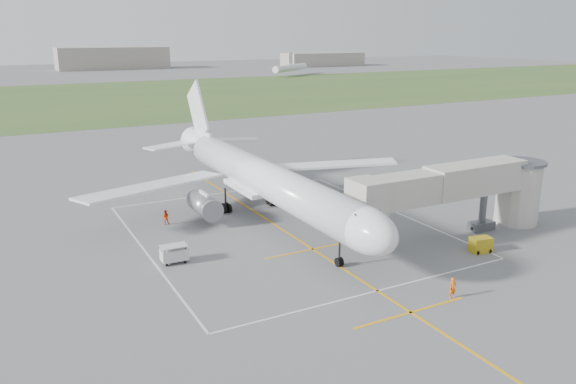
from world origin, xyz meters
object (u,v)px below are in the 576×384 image
airliner (263,179)px  ramp_worker_nose (453,288)px  jet_bridge (469,188)px  gpu_unit (481,245)px  baggage_cart (174,254)px  ramp_worker_wing (166,217)px

airliner → ramp_worker_nose: (4.30, -24.41, -3.57)m
jet_bridge → gpu_unit: 6.37m
baggage_cart → gpu_unit: bearing=-21.4°
baggage_cart → jet_bridge: bearing=-11.7°
baggage_cart → ramp_worker_wing: size_ratio=1.48×
jet_bridge → ramp_worker_wing: bearing=146.7°
ramp_worker_nose → ramp_worker_wing: size_ratio=1.05×
airliner → gpu_unit: bearing=-54.3°
airliner → ramp_worker_nose: airliner is taller
ramp_worker_nose → ramp_worker_wing: bearing=123.9°
jet_bridge → gpu_unit: jet_bridge is taller
ramp_worker_nose → baggage_cart: bearing=140.9°
jet_bridge → gpu_unit: (-2.36, -4.32, -4.05)m
airliner → ramp_worker_wing: airliner is taller
baggage_cart → ramp_worker_nose: bearing=-43.6°
ramp_worker_wing → airliner: bearing=-179.2°
airliner → ramp_worker_wing: bearing=164.9°
jet_bridge → ramp_worker_nose: (-11.42, -10.16, -3.92)m
gpu_unit → ramp_worker_nose: (-9.06, -5.84, 0.13)m
airliner → jet_bridge: (15.72, -14.25, 0.35)m
baggage_cart → ramp_worker_nose: (16.68, -16.69, 0.01)m
airliner → ramp_worker_nose: bearing=-80.0°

